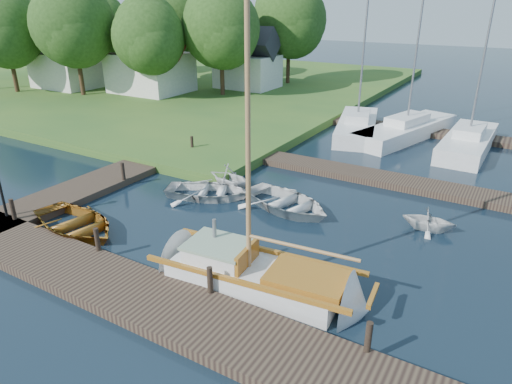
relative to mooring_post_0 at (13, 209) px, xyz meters
The scene contains 31 objects.
ground 9.04m from the mooring_post_0, 33.69° to the left, with size 160.00×160.00×0.00m, color black.
near_dock 7.59m from the mooring_post_0, ahead, with size 18.00×2.20×0.30m, color black.
left_dock 7.04m from the mooring_post_0, 94.09° to the left, with size 2.20×18.00×0.30m, color black.
far_dock 14.93m from the mooring_post_0, 50.44° to the left, with size 14.00×1.60×0.30m, color black.
shore 33.90m from the mooring_post_0, 127.21° to the left, with size 50.00×40.00×0.50m, color #2E5723.
mooring_post_0 is the anchor object (origin of this frame).
mooring_post_1 4.50m from the mooring_post_0, ahead, with size 0.16×0.16×0.80m, color black.
mooring_post_2 9.00m from the mooring_post_0, ahead, with size 0.16×0.16×0.80m, color black.
mooring_post_3 13.50m from the mooring_post_0, ahead, with size 0.16×0.16×0.80m, color black.
mooring_post_4 5.02m from the mooring_post_0, 84.29° to the left, with size 0.16×0.16×0.80m, color black.
mooring_post_5 10.01m from the mooring_post_0, 87.14° to the left, with size 0.16×0.16×0.80m, color black.
sailboat 9.98m from the mooring_post_0, ahead, with size 7.31×2.64×9.83m.
dinghy 2.45m from the mooring_post_0, 21.20° to the left, with size 2.94×4.12×0.85m, color #914D13.
tender_a 7.48m from the mooring_post_0, 52.13° to the left, with size 2.64×3.69×0.76m, color silver.
tender_b 8.68m from the mooring_post_0, 56.68° to the left, with size 1.98×2.29×1.21m, color silver.
tender_c 10.34m from the mooring_post_0, 39.01° to the left, with size 2.90×4.06×0.84m, color silver.
tender_d 15.35m from the mooring_post_0, 29.73° to the left, with size 1.62×1.88×0.99m, color silver.
marina_boat_0 19.98m from the mooring_post_0, 70.58° to the left, with size 4.13×7.99×12.07m.
marina_boat_1 21.72m from the mooring_post_0, 63.96° to the left, with size 4.53×9.01×11.20m.
marina_boat_2 22.86m from the mooring_post_0, 54.89° to the left, with size 2.38×7.55×12.18m.
house_a 24.54m from the mooring_post_0, 120.76° to the left, with size 6.30×5.00×6.29m.
house_b 28.03m from the mooring_post_0, 137.17° to the left, with size 5.77×4.50×5.79m.
house_c 27.84m from the mooring_post_0, 103.54° to the left, with size 5.25×4.00×5.28m.
tree_0 27.50m from the mooring_post_0, 146.22° to the left, with size 6.12×6.07×8.28m.
tree_1 24.33m from the mooring_post_0, 134.06° to the left, with size 6.70×6.70×9.20m.
tree_2 22.22m from the mooring_post_0, 118.86° to the left, with size 5.83×5.75×7.82m.
tree_3 24.49m from the mooring_post_0, 105.74° to the left, with size 6.41×6.38×8.74m.
tree_4 31.21m from the mooring_post_0, 118.19° to the left, with size 7.01×7.01×9.66m.
tree_5 34.00m from the mooring_post_0, 131.93° to the left, with size 6.00×5.94×8.10m.
tree_6 35.77m from the mooring_post_0, 143.55° to the left, with size 6.24×6.20×8.46m.
tree_7 31.85m from the mooring_post_0, 98.24° to the left, with size 6.83×6.83×9.38m.
Camera 1 is at (8.06, -13.49, 7.85)m, focal length 32.00 mm.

